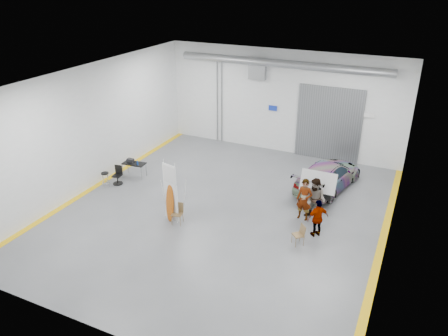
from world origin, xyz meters
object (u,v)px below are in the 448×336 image
at_px(surfboard_display, 171,198).
at_px(folding_chair_far, 298,238).
at_px(person_c, 318,218).
at_px(work_table, 133,163).
at_px(person_a, 304,199).
at_px(folding_chair_near, 178,218).
at_px(sedan_car, 328,175).
at_px(person_b, 315,200).
at_px(office_chair, 118,176).
at_px(shop_stool, 106,180).

relative_size(surfboard_display, folding_chair_far, 3.32).
xyz_separation_m(person_c, work_table, (-10.12, 1.49, -0.07)).
height_order(person_a, work_table, person_a).
bearing_deg(folding_chair_near, sedan_car, 38.22).
xyz_separation_m(folding_chair_near, folding_chair_far, (5.12, 0.67, -0.02)).
relative_size(person_b, work_table, 1.55).
xyz_separation_m(person_a, office_chair, (-9.45, -0.65, -0.53)).
xyz_separation_m(sedan_car, folding_chair_far, (0.09, -5.41, -0.42)).
bearing_deg(sedan_car, person_a, 98.00).
bearing_deg(sedan_car, office_chair, 35.09).
bearing_deg(surfboard_display, person_a, 41.95).
bearing_deg(person_a, person_c, -45.30).
xyz_separation_m(person_c, folding_chair_near, (-5.63, -1.61, -0.53)).
distance_m(work_table, office_chair, 1.14).
bearing_deg(work_table, folding_chair_near, -34.56).
height_order(person_b, work_table, person_b).
bearing_deg(office_chair, work_table, 73.21).
relative_size(person_a, work_table, 1.52).
distance_m(folding_chair_near, shop_stool, 5.24).
distance_m(folding_chair_far, work_table, 9.93).
bearing_deg(sedan_car, surfboard_display, 60.89).
xyz_separation_m(person_c, shop_stool, (-10.65, -0.14, -0.44)).
bearing_deg(person_b, person_a, -144.78).
xyz_separation_m(sedan_car, work_table, (-9.53, -2.98, 0.07)).
bearing_deg(office_chair, person_b, -2.04).
relative_size(sedan_car, person_a, 2.50).
height_order(folding_chair_near, office_chair, office_chair).
distance_m(shop_stool, office_chair, 0.65).
xyz_separation_m(surfboard_display, folding_chair_far, (5.42, 0.61, -0.88)).
bearing_deg(folding_chair_near, person_c, 3.80).
bearing_deg(person_c, person_a, -95.58).
bearing_deg(person_b, office_chair, -159.65).
bearing_deg(folding_chair_near, surfboard_display, 155.61).
relative_size(shop_stool, office_chair, 0.81).
bearing_deg(person_c, folding_chair_far, 16.97).
xyz_separation_m(sedan_car, person_b, (0.18, -3.25, 0.28)).
height_order(folding_chair_far, work_table, work_table).
distance_m(person_b, work_table, 9.71).
height_order(person_b, folding_chair_near, person_b).
distance_m(sedan_car, surfboard_display, 8.05).
xyz_separation_m(person_b, work_table, (-9.70, 0.27, -0.21)).
bearing_deg(person_a, office_chair, -170.35).
relative_size(person_c, work_table, 1.31).
height_order(person_c, folding_chair_far, person_c).
height_order(person_c, office_chair, person_c).
height_order(folding_chair_near, shop_stool, folding_chair_near).
height_order(surfboard_display, office_chair, surfboard_display).
distance_m(sedan_car, shop_stool, 11.07).
bearing_deg(folding_chair_near, folding_chair_far, -4.68).
height_order(person_b, folding_chair_far, person_b).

